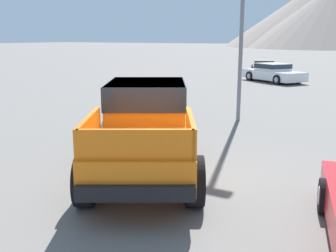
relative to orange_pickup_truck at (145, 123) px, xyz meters
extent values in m
plane|color=slate|center=(0.45, 0.00, -1.10)|extent=(320.00, 320.00, 0.00)
cube|color=orange|center=(0.19, -0.33, -0.29)|extent=(4.08, 5.21, 0.59)
cube|color=orange|center=(-0.30, 0.53, 0.42)|extent=(2.57, 2.74, 0.82)
cube|color=#1E2833|center=(-0.30, 0.53, 0.57)|extent=(2.63, 2.80, 0.53)
cube|color=orange|center=(0.10, -1.97, 0.25)|extent=(1.05, 1.75, 0.48)
cube|color=orange|center=(1.65, -1.08, 0.25)|extent=(1.05, 1.75, 0.48)
cube|color=orange|center=(1.35, -2.35, 0.25)|extent=(1.60, 0.96, 0.48)
cube|color=black|center=(-1.07, 1.85, -0.46)|extent=(1.67, 1.05, 0.24)
cube|color=black|center=(1.44, -2.51, -0.46)|extent=(1.67, 1.05, 0.24)
cylinder|color=black|center=(-1.41, 0.52, -0.64)|extent=(0.73, 0.95, 0.92)
cylinder|color=#232326|center=(-1.41, 0.52, -0.64)|extent=(0.54, 0.61, 0.50)
cylinder|color=black|center=(0.27, 1.48, -0.64)|extent=(0.73, 0.95, 0.92)
cylinder|color=#232326|center=(0.27, 1.48, -0.64)|extent=(0.54, 0.61, 0.50)
cylinder|color=black|center=(0.11, -2.14, -0.64)|extent=(0.73, 0.95, 0.92)
cylinder|color=#232326|center=(0.11, -2.14, -0.64)|extent=(0.54, 0.61, 0.50)
cylinder|color=black|center=(1.79, -1.18, -0.64)|extent=(0.73, 0.95, 0.92)
cylinder|color=#232326|center=(1.79, -1.18, -0.64)|extent=(0.54, 0.61, 0.50)
cylinder|color=black|center=(3.86, -0.33, -0.80)|extent=(0.35, 0.64, 0.60)
cylinder|color=#9E9EA3|center=(3.86, -0.33, -0.80)|extent=(0.30, 0.37, 0.33)
cube|color=tan|center=(-4.79, 25.25, -0.68)|extent=(3.09, 4.64, 0.51)
cube|color=tan|center=(-4.83, 25.35, -0.23)|extent=(2.04, 2.22, 0.39)
cube|color=#1E2833|center=(-4.83, 25.35, -0.18)|extent=(2.09, 2.26, 0.23)
cylinder|color=black|center=(-3.56, 24.28, -0.80)|extent=(0.41, 0.64, 0.60)
cylinder|color=#9E9EA3|center=(-3.56, 24.28, -0.80)|extent=(0.33, 0.39, 0.33)
cylinder|color=black|center=(-5.12, 23.71, -0.80)|extent=(0.41, 0.64, 0.60)
cylinder|color=#9E9EA3|center=(-5.12, 23.71, -0.80)|extent=(0.33, 0.39, 0.33)
cylinder|color=black|center=(-4.47, 26.79, -0.80)|extent=(0.41, 0.64, 0.60)
cylinder|color=#9E9EA3|center=(-4.47, 26.79, -0.80)|extent=(0.33, 0.39, 0.33)
cylinder|color=black|center=(-6.03, 26.22, -0.80)|extent=(0.41, 0.64, 0.60)
cylinder|color=#9E9EA3|center=(-6.03, 26.22, -0.80)|extent=(0.33, 0.39, 0.33)
cube|color=white|center=(-2.33, 19.23, -0.64)|extent=(4.68, 3.95, 0.58)
cube|color=white|center=(-2.43, 19.29, -0.11)|extent=(2.43, 2.37, 0.47)
cube|color=#1E2833|center=(-2.43, 19.29, -0.06)|extent=(2.48, 2.42, 0.28)
cylinder|color=black|center=(-0.71, 19.22, -0.79)|extent=(0.65, 0.53, 0.63)
cylinder|color=#9E9EA3|center=(-0.71, 19.22, -0.79)|extent=(0.42, 0.38, 0.35)
cylinder|color=black|center=(-1.68, 17.74, -0.79)|extent=(0.65, 0.53, 0.63)
cylinder|color=#9E9EA3|center=(-1.68, 17.74, -0.79)|extent=(0.42, 0.38, 0.35)
cylinder|color=black|center=(-2.99, 20.71, -0.79)|extent=(0.65, 0.53, 0.63)
cylinder|color=#9E9EA3|center=(-2.99, 20.71, -0.79)|extent=(0.42, 0.38, 0.35)
cylinder|color=black|center=(-3.96, 19.23, -0.79)|extent=(0.65, 0.53, 0.63)
cylinder|color=#9E9EA3|center=(-3.96, 19.23, -0.79)|extent=(0.42, 0.38, 0.35)
cone|color=gray|center=(-14.67, 122.23, 9.28)|extent=(60.85, 60.85, 20.77)
camera|label=1|loc=(4.64, -7.09, 1.85)|focal=42.00mm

